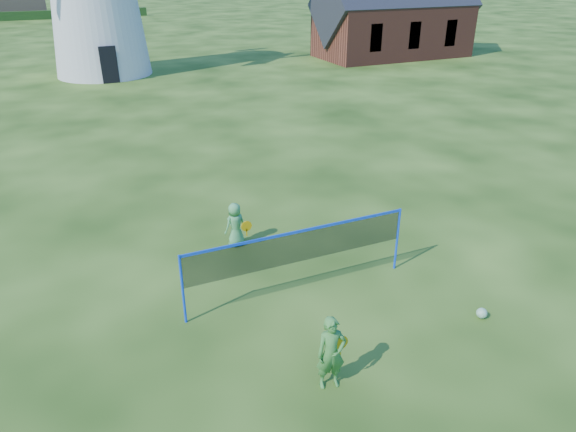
% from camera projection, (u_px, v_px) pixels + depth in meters
% --- Properties ---
extents(ground, '(220.00, 220.00, 0.00)m').
position_uv_depth(ground, '(289.00, 287.00, 11.59)').
color(ground, black).
rests_on(ground, ground).
extents(chapel, '(11.44, 5.55, 9.67)m').
position_uv_depth(chapel, '(394.00, 18.00, 38.30)').
color(chapel, brown).
rests_on(chapel, ground).
extents(badminton_net, '(5.05, 0.05, 1.55)m').
position_uv_depth(badminton_net, '(299.00, 248.00, 10.89)').
color(badminton_net, blue).
rests_on(badminton_net, ground).
extents(player_girl, '(0.70, 0.41, 1.38)m').
position_uv_depth(player_girl, '(331.00, 353.00, 8.62)').
color(player_girl, '#3E8535').
rests_on(player_girl, ground).
extents(player_boy, '(0.68, 0.51, 1.15)m').
position_uv_depth(player_boy, '(235.00, 225.00, 13.07)').
color(player_boy, '#4DA159').
rests_on(player_boy, ground).
extents(play_ball, '(0.22, 0.22, 0.22)m').
position_uv_depth(play_ball, '(482.00, 313.00, 10.55)').
color(play_ball, green).
rests_on(play_ball, ground).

